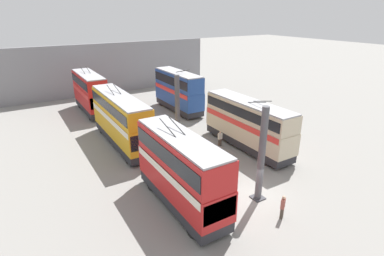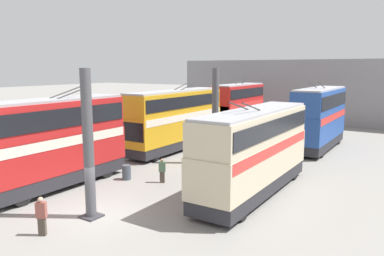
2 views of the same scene
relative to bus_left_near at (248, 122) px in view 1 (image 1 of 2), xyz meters
The scene contains 13 objects.
ground_plane 9.15m from the bus_left_near, 143.25° to the left, with size 240.00×240.00×0.00m, color gray.
depot_back_wall 29.22m from the bus_left_near, 10.31° to the left, with size 0.50×36.00×8.14m.
support_column_near 9.02m from the bus_left_near, 144.49° to the left, with size 0.90×0.90×7.10m.
support_column_far 7.17m from the bus_left_near, 47.04° to the left, with size 0.90×0.90×7.10m.
bus_left_near is the anchor object (origin of this frame).
bus_left_far 14.15m from the bus_left_near, ahead, with size 9.35×2.54×5.99m.
bus_right_near 11.64m from the bus_left_near, 116.10° to the left, with size 9.04×2.54×5.95m.
bus_right_mid 12.72m from the bus_left_near, 55.27° to the left, with size 11.49×2.54×5.82m.
bus_right_far 22.24m from the bus_left_near, 28.03° to the left, with size 9.11×2.54×5.90m.
person_by_left_row 3.29m from the bus_left_near, 51.28° to the left, with size 0.31×0.46×1.56m.
person_aisle_foreground 11.41m from the bus_left_near, 151.00° to the left, with size 0.42×0.48×1.72m.
person_aisle_midway 6.08m from the bus_left_near, 101.05° to the left, with size 0.43×0.48×1.54m.
oil_drum 8.50m from the bus_left_near, 102.74° to the left, with size 0.59×0.59×0.94m.
Camera 1 is at (-13.78, 13.92, 12.91)m, focal length 28.00 mm.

